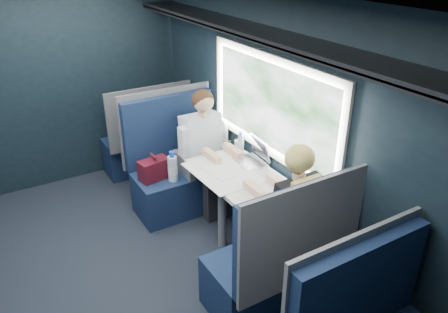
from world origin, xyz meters
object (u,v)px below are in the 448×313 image
seat_bay_far (277,264)px  laptop (255,155)px  seat_row_front (147,141)px  cup (238,145)px  seat_bay_near (178,171)px  bottle_small (241,142)px  man (206,146)px  woman (291,210)px  table (236,181)px

seat_bay_far → laptop: seat_bay_far is taller
seat_row_front → cup: 1.49m
seat_bay_near → bottle_small: size_ratio=5.99×
man → laptop: bearing=-69.4°
seat_bay_near → bottle_small: 0.80m
bottle_small → seat_bay_near: bearing=135.8°
seat_row_front → woman: size_ratio=0.88×
table → laptop: size_ratio=3.00×
seat_bay_far → bottle_small: seat_bay_far is taller
woman → cup: bearing=78.9°
bottle_small → seat_bay_far: bearing=-110.7°
seat_row_front → man: size_ratio=0.88×
laptop → cup: 0.32m
laptop → seat_row_front: bearing=105.6°
seat_bay_far → laptop: size_ratio=3.78×
seat_bay_far → table: bearing=78.2°
seat_row_front → seat_bay_far: bearing=-90.0°
laptop → bottle_small: bearing=86.9°
seat_bay_near → seat_row_front: size_ratio=1.09×
seat_bay_near → seat_row_front: bearing=89.3°
seat_bay_far → woman: (0.25, 0.17, 0.31)m
table → seat_bay_far: 0.93m
woman → laptop: woman is taller
laptop → woman: bearing=-104.5°
man → woman: 1.41m
seat_bay_near → man: man is taller
seat_row_front → cup: bearing=-70.7°
seat_bay_near → woman: woman is taller
cup → seat_row_front: bearing=109.3°
bottle_small → man: bearing=127.0°
seat_bay_near → cup: bearing=-41.5°
laptop → seat_bay_near: bearing=122.6°
laptop → bottle_small: laptop is taller
bottle_small → seat_row_front: bearing=108.9°
table → seat_bay_near: (-0.19, 0.87, -0.24)m
cup → seat_bay_far: bearing=-109.9°
seat_bay_near → laptop: bearing=-57.4°
woman → seat_bay_near: bearing=99.4°
man → cup: size_ratio=14.34×
man → bottle_small: 0.40m
table → seat_row_front: size_ratio=0.86×
seat_row_front → man: (0.25, -1.10, 0.31)m
man → woman: same height
seat_bay_near → laptop: size_ratio=3.78×
table → cup: (0.29, 0.44, 0.12)m
seat_bay_near → cup: seat_bay_near is taller
man → bottle_small: man is taller
seat_bay_near → table: bearing=-77.5°
table → laptop: (0.28, 0.13, 0.14)m
table → seat_bay_near: bearing=102.5°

